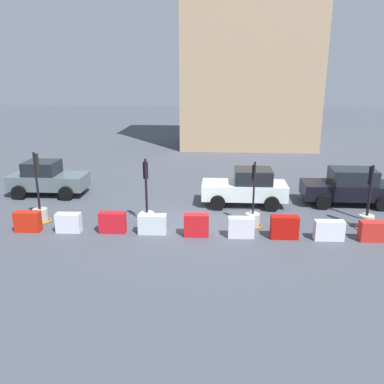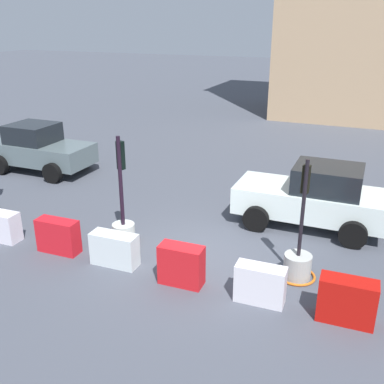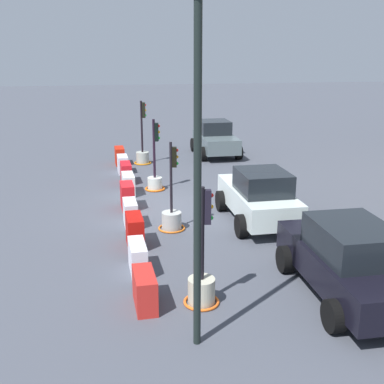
% 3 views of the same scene
% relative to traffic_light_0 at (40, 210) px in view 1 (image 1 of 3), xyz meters
% --- Properties ---
extents(ground_plane, '(120.00, 120.00, 0.00)m').
position_rel_traffic_light_0_xyz_m(ground_plane, '(6.77, 0.14, -0.51)').
color(ground_plane, '#474B56').
extents(traffic_light_0, '(0.84, 0.84, 3.03)m').
position_rel_traffic_light_0_xyz_m(traffic_light_0, '(0.00, 0.00, 0.00)').
color(traffic_light_0, '#ABB1A6').
rests_on(traffic_light_0, ground_plane).
extents(traffic_light_1, '(0.80, 0.80, 2.80)m').
position_rel_traffic_light_0_xyz_m(traffic_light_1, '(4.61, 0.11, -0.01)').
color(traffic_light_1, silver).
rests_on(traffic_light_1, ground_plane).
extents(traffic_light_2, '(0.84, 0.84, 2.75)m').
position_rel_traffic_light_0_xyz_m(traffic_light_2, '(9.05, 0.16, -0.09)').
color(traffic_light_2, '#ADB0AB').
rests_on(traffic_light_2, ground_plane).
extents(traffic_light_3, '(0.80, 0.80, 2.68)m').
position_rel_traffic_light_0_xyz_m(traffic_light_3, '(13.66, 0.18, -0.03)').
color(traffic_light_3, '#BBB8A0').
rests_on(traffic_light_3, ground_plane).
extents(construction_barrier_0, '(1.03, 0.45, 0.83)m').
position_rel_traffic_light_0_xyz_m(construction_barrier_0, '(-0.03, -1.11, -0.09)').
color(construction_barrier_0, red).
rests_on(construction_barrier_0, ground_plane).
extents(construction_barrier_1, '(0.99, 0.47, 0.78)m').
position_rel_traffic_light_0_xyz_m(construction_barrier_1, '(1.63, -1.03, -0.12)').
color(construction_barrier_1, silver).
rests_on(construction_barrier_1, ground_plane).
extents(construction_barrier_2, '(1.07, 0.44, 0.85)m').
position_rel_traffic_light_0_xyz_m(construction_barrier_2, '(3.41, -0.97, -0.08)').
color(construction_barrier_2, red).
rests_on(construction_barrier_2, ground_plane).
extents(construction_barrier_3, '(1.12, 0.47, 0.79)m').
position_rel_traffic_light_0_xyz_m(construction_barrier_3, '(5.02, -0.96, -0.12)').
color(construction_barrier_3, silver).
rests_on(construction_barrier_3, ground_plane).
extents(construction_barrier_4, '(0.97, 0.47, 0.90)m').
position_rel_traffic_light_0_xyz_m(construction_barrier_4, '(6.78, -1.09, -0.06)').
color(construction_barrier_4, red).
rests_on(construction_barrier_4, ground_plane).
extents(construction_barrier_5, '(1.02, 0.43, 0.81)m').
position_rel_traffic_light_0_xyz_m(construction_barrier_5, '(8.52, -1.08, -0.10)').
color(construction_barrier_5, silver).
rests_on(construction_barrier_5, ground_plane).
extents(construction_barrier_6, '(1.07, 0.48, 0.90)m').
position_rel_traffic_light_0_xyz_m(construction_barrier_6, '(10.18, -1.05, -0.06)').
color(construction_barrier_6, '#BA100B').
rests_on(construction_barrier_6, ground_plane).
extents(construction_barrier_7, '(1.12, 0.43, 0.77)m').
position_rel_traffic_light_0_xyz_m(construction_barrier_7, '(11.86, -1.09, -0.12)').
color(construction_barrier_7, white).
rests_on(construction_barrier_7, ground_plane).
extents(construction_barrier_8, '(1.12, 0.48, 0.78)m').
position_rel_traffic_light_0_xyz_m(construction_barrier_8, '(13.56, -1.06, -0.12)').
color(construction_barrier_8, red).
rests_on(construction_barrier_8, ground_plane).
extents(car_white_van, '(4.04, 2.08, 1.77)m').
position_rel_traffic_light_0_xyz_m(car_white_van, '(8.91, 2.99, 0.36)').
color(car_white_van, silver).
rests_on(car_white_van, ground_plane).
extents(car_black_sedan, '(4.38, 2.14, 1.75)m').
position_rel_traffic_light_0_xyz_m(car_black_sedan, '(13.89, 3.46, 0.36)').
color(car_black_sedan, black).
rests_on(car_black_sedan, ground_plane).
extents(car_grey_saloon, '(3.92, 2.14, 1.78)m').
position_rel_traffic_light_0_xyz_m(car_grey_saloon, '(-1.32, 3.91, 0.36)').
color(car_grey_saloon, slate).
rests_on(car_grey_saloon, ground_plane).
extents(building_main_facade, '(11.47, 7.28, 17.32)m').
position_rel_traffic_light_0_xyz_m(building_main_facade, '(9.85, 19.65, 8.16)').
color(building_main_facade, tan).
rests_on(building_main_facade, ground_plane).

